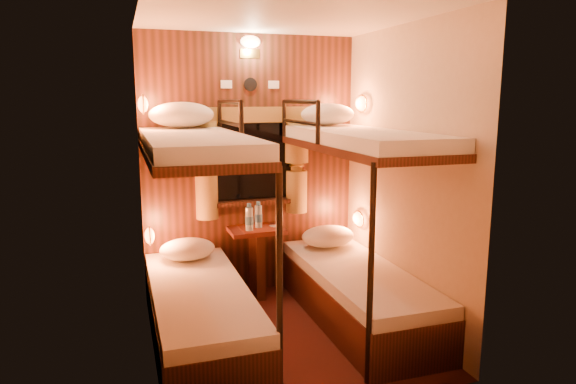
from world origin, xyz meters
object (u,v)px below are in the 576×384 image
object	(u,v)px
bunk_right	(358,256)
table	(257,253)
bottle_left	(249,219)
bottle_right	(258,217)
bunk_left	(199,272)

from	to	relation	value
bunk_right	table	xyz separation A→B (m)	(-0.65, 0.78, -0.14)
bunk_right	table	distance (m)	1.02
bottle_left	bottle_right	bearing A→B (deg)	37.17
bunk_left	bottle_right	world-z (taller)	bunk_left
bunk_left	table	bearing A→B (deg)	50.33
bunk_right	bottle_left	distance (m)	1.04
bunk_left	bottle_left	bearing A→B (deg)	51.73
table	bunk_right	bearing A→B (deg)	-50.33
table	bottle_left	bearing A→B (deg)	-141.58
bottle_right	bunk_left	bearing A→B (deg)	-130.13
bunk_left	bunk_right	size ratio (longest dim) A/B	1.00
bunk_left	bottle_left	size ratio (longest dim) A/B	7.49
bottle_left	bottle_right	size ratio (longest dim) A/B	1.03
bunk_left	bottle_left	world-z (taller)	bunk_left
bunk_right	table	world-z (taller)	bunk_right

